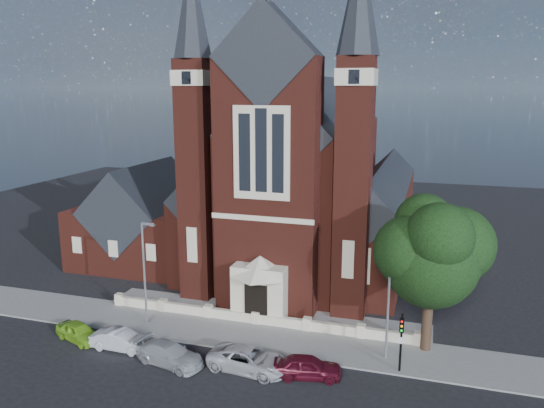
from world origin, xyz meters
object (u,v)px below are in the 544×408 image
Objects in this scene: church at (307,183)px; car_lime_van at (79,332)px; street_lamp_left at (145,267)px; car_silver_a at (121,340)px; street_lamp_right at (390,294)px; car_silver_b at (170,354)px; parish_hall at (146,223)px; car_white_suv at (249,360)px; traffic_signal at (401,335)px; street_tree at (433,256)px; car_dark_red at (307,367)px.

church reaches higher than car_lime_van.
car_silver_a is (0.25, -4.07, -3.90)m from street_lamp_left.
car_silver_b is at bearing -160.27° from street_lamp_right.
car_silver_a is (-17.75, -4.07, -3.90)m from street_lamp_right.
parish_hall is 20.17m from car_silver_a.
car_white_suv reaches higher than car_silver_b.
parish_hall is at bearing -162.84° from church.
parish_hall is 1.51× the size of street_lamp_left.
car_white_suv is (9.41, -0.02, 0.04)m from car_silver_a.
church is 8.94× the size of car_lime_van.
street_tree is at bearing 64.05° from traffic_signal.
street_lamp_right is at bearing -145.74° from street_tree.
street_tree is 21.98m from car_silver_a.
car_white_suv is at bearing -72.01° from car_lime_van.
traffic_signal reaches higher than car_silver_a.
street_lamp_right reaches higher than car_silver_b.
street_lamp_left is 18.00m from street_lamp_right.
car_lime_van is at bearing -75.19° from parish_hall.
car_white_suv is (13.04, -0.29, 0.08)m from car_lime_van.
car_silver_a is 0.80× the size of car_white_suv.
car_lime_van is at bearing 94.20° from car_white_suv.
parish_hall is at bearing 34.08° from car_lime_van.
church reaches higher than street_lamp_left.
street_lamp_right reaches higher than car_dark_red.
traffic_signal is at bearing -69.34° from car_white_suv.
street_lamp_right reaches higher than car_silver_a.
car_white_suv is at bearing -68.33° from car_silver_b.
car_silver_b reaches higher than car_lime_van.
car_silver_a is at bearing -86.53° from street_lamp_left.
church is at bearing 9.82° from car_white_suv.
church is 26.48m from car_lime_van.
car_silver_a is 0.99× the size of car_dark_red.
street_lamp_right is 1.90× the size of car_dark_red.
street_lamp_left reaches higher than car_lime_van.
parish_hall reaches higher than car_silver_a.
church reaches higher than car_silver_a.
street_lamp_right is (10.09, -18.94, -3.59)m from church.
parish_hall reaches higher than street_lamp_right.
street_lamp_left is 14.49m from car_dark_red.
car_white_suv is at bearing -45.54° from parish_hall.
traffic_signal reaches higher than car_dark_red.
street_tree is at bearing -54.60° from car_silver_b.
church is 2.86× the size of parish_hall.
street_lamp_right is 22.07m from car_lime_van.
church reaches higher than car_dark_red.
traffic_signal is at bearing -4.76° from street_lamp_left.
car_lime_van is (4.70, -17.79, -3.35)m from parish_hall.
street_lamp_left reaches higher than car_dark_red.
street_tree is 5.70m from traffic_signal.
street_lamp_left is 1.00× the size of street_lamp_right.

